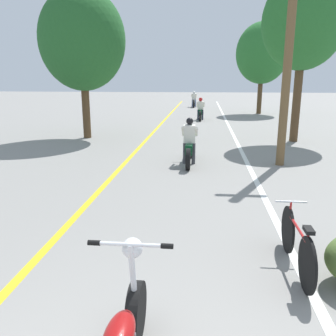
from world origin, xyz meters
The scene contains 10 objects.
lane_stripe_center centered at (-1.70, 12.76, 0.00)m, with size 0.14×48.00×0.01m, color yellow.
lane_stripe_edge centered at (1.99, 12.76, 0.00)m, with size 0.14×48.00×0.01m, color white.
utility_pole centered at (2.92, 8.96, 2.84)m, with size 1.10×0.24×5.50m.
roadside_tree_right_near centered at (4.28, 13.10, 4.50)m, with size 3.09×2.78×6.31m.
roadside_tree_right_far centered at (4.52, 24.30, 4.08)m, with size 3.56×3.20×6.15m.
roadside_tree_left centered at (-4.29, 13.12, 3.95)m, with size 3.49×3.14×5.98m.
motorcycle_rider_lead centered at (0.23, 8.88, 0.52)m, with size 0.50×2.15×1.37m.
motorcycle_rider_mid centered at (0.44, 20.12, 0.51)m, with size 0.50×1.99×1.33m.
motorcycle_rider_far centered at (-0.21, 29.56, 0.51)m, with size 0.50×2.04×1.35m.
bicycle_parked centered at (1.91, 2.93, 0.37)m, with size 0.44×1.72×0.81m.
Camera 1 is at (0.63, -1.55, 2.53)m, focal length 38.00 mm.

